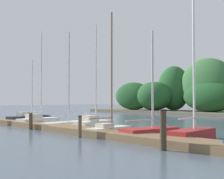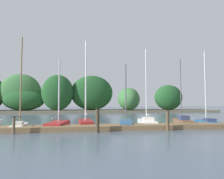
{
  "view_description": "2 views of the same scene",
  "coord_description": "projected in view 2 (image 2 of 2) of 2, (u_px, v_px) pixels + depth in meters",
  "views": [
    {
      "loc": [
        10.64,
        3.2,
        2.07
      ],
      "look_at": [
        -3.24,
        16.22,
        2.65
      ],
      "focal_mm": 48.72,
      "sensor_mm": 36.0,
      "label": 1
    },
    {
      "loc": [
        2.18,
        -1.09,
        2.19
      ],
      "look_at": [
        4.51,
        15.5,
        3.15
      ],
      "focal_mm": 32.25,
      "sensor_mm": 36.0,
      "label": 2
    }
  ],
  "objects": [
    {
      "name": "sailboat_7",
      "position": [
        126.0,
        123.0,
        17.43
      ],
      "size": [
        1.63,
        3.82,
        5.49
      ],
      "rotation": [
        0.0,
        0.0,
        1.37
      ],
      "color": "#285684",
      "rests_on": "ground"
    },
    {
      "name": "sailboat_4",
      "position": [
        20.0,
        123.0,
        15.76
      ],
      "size": [
        1.23,
        3.53,
        7.37
      ],
      "rotation": [
        0.0,
        0.0,
        1.67
      ],
      "color": "silver",
      "rests_on": "ground"
    },
    {
      "name": "far_shore",
      "position": [
        53.0,
        98.0,
        38.64
      ],
      "size": [
        57.56,
        8.23,
        7.46
      ],
      "color": "#66604C",
      "rests_on": "ground"
    },
    {
      "name": "dock_pier",
      "position": [
        54.0,
        128.0,
        14.86
      ],
      "size": [
        30.38,
        1.8,
        0.35
      ],
      "color": "brown",
      "rests_on": "ground"
    },
    {
      "name": "mooring_piling_3",
      "position": [
        98.0,
        121.0,
        14.04
      ],
      "size": [
        0.3,
        0.3,
        1.64
      ],
      "color": "#3D3323",
      "rests_on": "ground"
    },
    {
      "name": "sailboat_5",
      "position": [
        58.0,
        124.0,
        16.5
      ],
      "size": [
        1.77,
        3.63,
        5.79
      ],
      "rotation": [
        0.0,
        0.0,
        1.42
      ],
      "color": "maroon",
      "rests_on": "ground"
    },
    {
      "name": "sailboat_6",
      "position": [
        86.0,
        121.0,
        17.38
      ],
      "size": [
        1.26,
        3.39,
        7.55
      ],
      "rotation": [
        0.0,
        0.0,
        1.64
      ],
      "color": "maroon",
      "rests_on": "ground"
    },
    {
      "name": "sailboat_10",
      "position": [
        207.0,
        121.0,
        18.52
      ],
      "size": [
        1.57,
        3.58,
        6.89
      ],
      "rotation": [
        0.0,
        0.0,
        1.42
      ],
      "color": "#285684",
      "rests_on": "ground"
    },
    {
      "name": "mooring_piling_4",
      "position": [
        168.0,
        120.0,
        14.88
      ],
      "size": [
        0.27,
        0.27,
        1.49
      ],
      "color": "#4C3D28",
      "rests_on": "ground"
    },
    {
      "name": "sailboat_8",
      "position": [
        147.0,
        121.0,
        18.4
      ],
      "size": [
        1.73,
        4.26,
        7.05
      ],
      "rotation": [
        0.0,
        0.0,
        1.44
      ],
      "color": "white",
      "rests_on": "ground"
    },
    {
      "name": "mooring_piling_2",
      "position": [
        14.0,
        125.0,
        13.28
      ],
      "size": [
        0.22,
        0.22,
        1.17
      ],
      "color": "brown",
      "rests_on": "ground"
    },
    {
      "name": "sailboat_9",
      "position": [
        182.0,
        121.0,
        18.51
      ],
      "size": [
        1.59,
        3.81,
        6.18
      ],
      "rotation": [
        0.0,
        0.0,
        1.4
      ],
      "color": "brown",
      "rests_on": "ground"
    }
  ]
}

